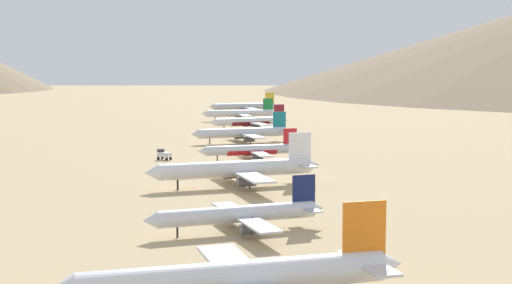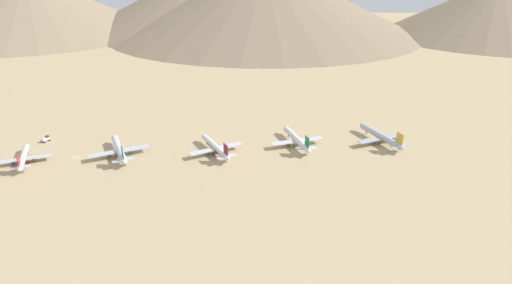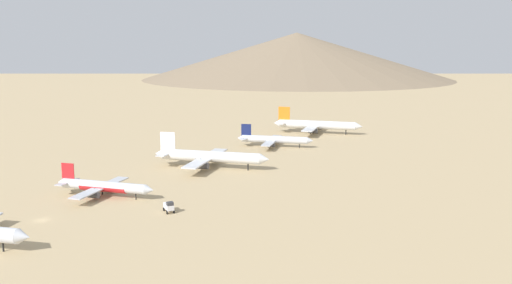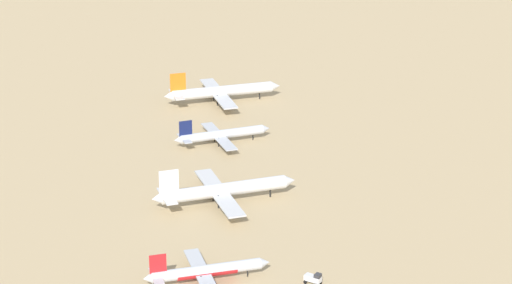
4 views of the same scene
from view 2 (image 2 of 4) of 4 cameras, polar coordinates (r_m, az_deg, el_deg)
ground_plane at (r=281.96m, az=-24.11°, el=-2.02°), size 2418.59×2418.59×0.00m
parked_jet_0 at (r=289.80m, az=17.30°, el=0.76°), size 47.61×38.86×13.74m
parked_jet_1 at (r=273.92m, az=5.78°, el=0.37°), size 45.40×36.83×13.10m
parked_jet_2 at (r=262.86m, az=-5.76°, el=-0.73°), size 43.73×35.91×12.74m
parked_jet_3 at (r=272.26m, az=-18.79°, el=-1.00°), size 46.16×37.78×13.37m
parked_jet_4 at (r=287.52m, az=-30.07°, el=-1.91°), size 39.63×32.29×11.43m
service_truck at (r=315.06m, az=-27.59°, el=0.40°), size 5.52×5.36×3.90m
desert_hill_1 at (r=798.16m, az=30.66°, el=15.96°), size 356.79×356.79×90.24m
desert_hill_2 at (r=826.93m, az=-29.15°, el=16.62°), size 426.09×426.09×95.32m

